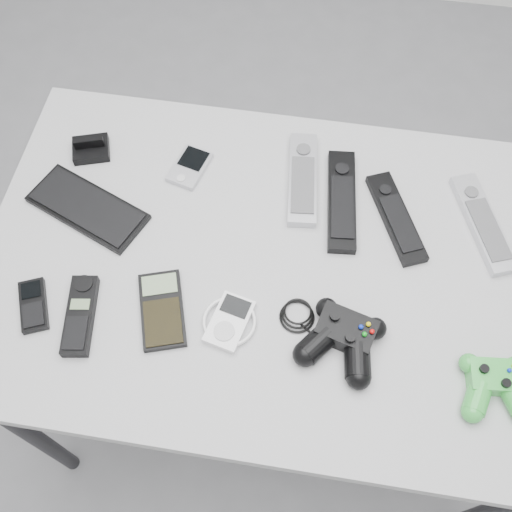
# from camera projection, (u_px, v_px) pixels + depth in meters

# --- Properties ---
(floor) EXTENTS (3.50, 3.50, 0.00)m
(floor) POSITION_uv_depth(u_px,v_px,m) (291.00, 370.00, 1.79)
(floor) COLOR gray
(floor) RESTS_ON ground
(desk) EXTENTS (1.12, 0.72, 0.75)m
(desk) POSITION_uv_depth(u_px,v_px,m) (279.00, 279.00, 1.17)
(desk) COLOR #A4A4A6
(desk) RESTS_ON floor
(pda_keyboard) EXTENTS (0.26, 0.18, 0.01)m
(pda_keyboard) POSITION_uv_depth(u_px,v_px,m) (87.00, 208.00, 1.16)
(pda_keyboard) COLOR black
(pda_keyboard) RESTS_ON desk
(dock_bracket) EXTENTS (0.09, 0.08, 0.04)m
(dock_bracket) POSITION_uv_depth(u_px,v_px,m) (90.00, 146.00, 1.22)
(dock_bracket) COLOR black
(dock_bracket) RESTS_ON desk
(pda) EXTENTS (0.08, 0.11, 0.02)m
(pda) POSITION_uv_depth(u_px,v_px,m) (190.00, 167.00, 1.21)
(pda) COLOR #ADADB5
(pda) RESTS_ON desk
(remote_silver_a) EXTENTS (0.08, 0.22, 0.02)m
(remote_silver_a) POSITION_uv_depth(u_px,v_px,m) (303.00, 178.00, 1.19)
(remote_silver_a) COLOR #ADADB5
(remote_silver_a) RESTS_ON desk
(remote_black_a) EXTENTS (0.07, 0.23, 0.02)m
(remote_black_a) POSITION_uv_depth(u_px,v_px,m) (342.00, 200.00, 1.17)
(remote_black_a) COLOR black
(remote_black_a) RESTS_ON desk
(remote_black_b) EXTENTS (0.13, 0.21, 0.02)m
(remote_black_b) POSITION_uv_depth(u_px,v_px,m) (396.00, 217.00, 1.15)
(remote_black_b) COLOR black
(remote_black_b) RESTS_ON desk
(remote_silver_b) EXTENTS (0.13, 0.22, 0.02)m
(remote_silver_b) POSITION_uv_depth(u_px,v_px,m) (483.00, 223.00, 1.14)
(remote_silver_b) COLOR #B4B5BB
(remote_silver_b) RESTS_ON desk
(mobile_phone) EXTENTS (0.08, 0.11, 0.02)m
(mobile_phone) POSITION_uv_depth(u_px,v_px,m) (33.00, 305.00, 1.06)
(mobile_phone) COLOR black
(mobile_phone) RESTS_ON desk
(cordless_handset) EXTENTS (0.07, 0.15, 0.02)m
(cordless_handset) POSITION_uv_depth(u_px,v_px,m) (80.00, 315.00, 1.05)
(cordless_handset) COLOR black
(cordless_handset) RESTS_ON desk
(calculator) EXTENTS (0.12, 0.16, 0.01)m
(calculator) POSITION_uv_depth(u_px,v_px,m) (162.00, 310.00, 1.06)
(calculator) COLOR black
(calculator) RESTS_ON desk
(mp3_player) EXTENTS (0.12, 0.12, 0.02)m
(mp3_player) POSITION_uv_depth(u_px,v_px,m) (229.00, 321.00, 1.05)
(mp3_player) COLOR white
(mp3_player) RESTS_ON desk
(controller_black) EXTENTS (0.27, 0.20, 0.05)m
(controller_black) POSITION_uv_depth(u_px,v_px,m) (343.00, 337.00, 1.02)
(controller_black) COLOR black
(controller_black) RESTS_ON desk
(controller_green) EXTENTS (0.13, 0.14, 0.04)m
(controller_green) POSITION_uv_depth(u_px,v_px,m) (496.00, 384.00, 0.98)
(controller_green) COLOR #268D29
(controller_green) RESTS_ON desk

